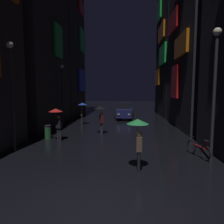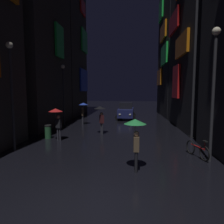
% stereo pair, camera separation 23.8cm
% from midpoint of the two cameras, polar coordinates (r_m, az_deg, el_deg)
% --- Properties ---
extents(ground_plane, '(120.00, 120.00, 0.00)m').
position_cam_midpoint_polar(ground_plane, '(6.12, -8.40, -26.02)').
color(ground_plane, black).
extents(building_left_far, '(4.25, 8.05, 24.18)m').
position_cam_midpoint_polar(building_left_far, '(29.79, -13.97, 23.07)').
color(building_left_far, '#33302D').
rests_on(building_left_far, ground).
extents(building_right_mid, '(4.25, 8.75, 16.18)m').
position_cam_midpoint_polar(building_right_mid, '(20.07, 23.86, 19.49)').
color(building_right_mid, '#232328').
rests_on(building_right_mid, ground).
extents(building_right_far, '(4.25, 8.80, 18.10)m').
position_cam_midpoint_polar(building_right_far, '(28.76, 17.66, 17.37)').
color(building_right_far, black).
rests_on(building_right_far, ground).
extents(pedestrian_midstreet_left_red, '(0.90, 0.90, 2.12)m').
position_cam_midpoint_polar(pedestrian_midstreet_left_red, '(13.43, -16.01, -0.97)').
color(pedestrian_midstreet_left_red, '#2D2D38').
rests_on(pedestrian_midstreet_left_red, ground).
extents(pedestrian_foreground_right_blue, '(0.90, 0.90, 2.12)m').
position_cam_midpoint_polar(pedestrian_foreground_right_blue, '(19.58, -8.86, 1.31)').
color(pedestrian_foreground_right_blue, '#2D2D38').
rests_on(pedestrian_foreground_right_blue, ground).
extents(pedestrian_foreground_left_green, '(0.90, 0.90, 2.12)m').
position_cam_midpoint_polar(pedestrian_foreground_left_green, '(8.11, 6.62, -5.22)').
color(pedestrian_foreground_left_green, black).
rests_on(pedestrian_foreground_left_green, ground).
extents(pedestrian_far_right_black, '(0.90, 0.90, 2.12)m').
position_cam_midpoint_polar(pedestrian_far_right_black, '(14.99, -3.80, -0.04)').
color(pedestrian_far_right_black, '#2D2D38').
rests_on(pedestrian_far_right_black, ground).
extents(bicycle_parked_at_storefront, '(0.59, 1.76, 0.96)m').
position_cam_midpoint_polar(bicycle_parked_at_storefront, '(10.83, 22.86, -9.76)').
color(bicycle_parked_at_storefront, black).
rests_on(bicycle_parked_at_storefront, ground).
extents(car_distant, '(2.35, 4.20, 1.92)m').
position_cam_midpoint_polar(car_distant, '(23.36, 3.36, 0.29)').
color(car_distant, navy).
rests_on(car_distant, ground).
extents(streetlamp_right_near, '(0.36, 0.36, 6.01)m').
position_cam_midpoint_polar(streetlamp_right_near, '(10.12, 26.71, 8.04)').
color(streetlamp_right_near, '#2D2D33').
rests_on(streetlamp_right_near, ground).
extents(streetlamp_left_near, '(0.36, 0.36, 5.81)m').
position_cam_midpoint_polar(streetlamp_left_near, '(11.90, -27.26, 7.09)').
color(streetlamp_left_near, '#2D2D33').
rests_on(streetlamp_left_near, ground).
extents(streetlamp_left_far, '(0.36, 0.36, 5.70)m').
position_cam_midpoint_polar(streetlamp_left_far, '(19.45, -14.35, 6.71)').
color(streetlamp_left_far, '#2D2D33').
rests_on(streetlamp_left_far, ground).
extents(trash_bin, '(0.46, 0.46, 0.93)m').
position_cam_midpoint_polar(trash_bin, '(14.40, -18.27, -5.41)').
color(trash_bin, '#265933').
rests_on(trash_bin, ground).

